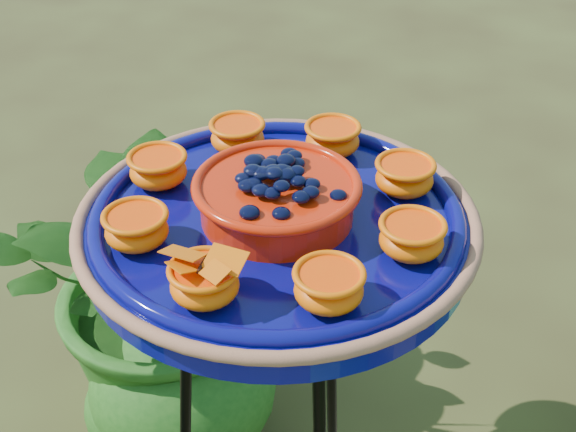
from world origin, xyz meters
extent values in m
torus|color=black|center=(-0.08, 0.02, 0.89)|extent=(0.34, 0.34, 0.02)
cylinder|color=black|center=(-0.02, 0.15, 0.45)|extent=(0.05, 0.09, 0.90)
cylinder|color=#080963|center=(-0.08, 0.02, 0.93)|extent=(0.60, 0.60, 0.04)
torus|color=#AC6A4D|center=(-0.08, 0.02, 0.94)|extent=(0.48, 0.48, 0.02)
torus|color=#080963|center=(-0.08, 0.02, 0.95)|extent=(0.44, 0.44, 0.02)
cylinder|color=red|center=(-0.08, 0.02, 0.97)|extent=(0.23, 0.23, 0.04)
torus|color=red|center=(-0.08, 0.02, 0.99)|extent=(0.20, 0.20, 0.01)
ellipsoid|color=black|center=(-0.08, 0.02, 1.00)|extent=(0.16, 0.16, 0.03)
ellipsoid|color=orange|center=(0.08, -0.02, 0.96)|extent=(0.07, 0.07, 0.04)
cylinder|color=#FE5805|center=(0.08, -0.02, 0.98)|extent=(0.07, 0.07, 0.01)
ellipsoid|color=orange|center=(0.06, 0.10, 0.96)|extent=(0.07, 0.07, 0.04)
cylinder|color=#FE5805|center=(0.06, 0.10, 0.98)|extent=(0.07, 0.07, 0.01)
ellipsoid|color=orange|center=(-0.04, 0.18, 0.96)|extent=(0.07, 0.07, 0.04)
cylinder|color=#FE5805|center=(-0.04, 0.18, 0.98)|extent=(0.07, 0.07, 0.01)
ellipsoid|color=orange|center=(-0.17, 0.15, 0.96)|extent=(0.07, 0.07, 0.04)
cylinder|color=#FE5805|center=(-0.17, 0.15, 0.98)|extent=(0.07, 0.07, 0.01)
ellipsoid|color=orange|center=(-0.24, 0.05, 0.96)|extent=(0.07, 0.07, 0.04)
cylinder|color=#FE5805|center=(-0.24, 0.05, 0.98)|extent=(0.07, 0.07, 0.01)
ellipsoid|color=orange|center=(-0.22, -0.07, 0.96)|extent=(0.07, 0.07, 0.04)
cylinder|color=#FE5805|center=(-0.22, -0.07, 0.98)|extent=(0.07, 0.07, 0.01)
ellipsoid|color=orange|center=(-0.11, -0.15, 0.96)|extent=(0.07, 0.07, 0.04)
cylinder|color=#FE5805|center=(-0.11, -0.15, 0.98)|extent=(0.07, 0.07, 0.01)
ellipsoid|color=orange|center=(0.01, -0.12, 0.96)|extent=(0.07, 0.07, 0.04)
cylinder|color=#FE5805|center=(0.01, -0.12, 0.98)|extent=(0.07, 0.07, 0.01)
cylinder|color=black|center=(-0.11, -0.15, 0.99)|extent=(0.01, 0.03, 0.00)
cube|color=orange|center=(-0.13, -0.14, 1.00)|extent=(0.05, 0.04, 0.01)
cube|color=orange|center=(-0.09, -0.14, 1.00)|extent=(0.05, 0.04, 0.01)
imported|color=#1B4E14|center=(-0.44, 0.54, 0.40)|extent=(0.90, 0.85, 0.80)
camera|label=1|loc=(0.12, -0.73, 1.49)|focal=50.00mm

